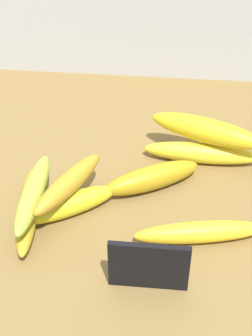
{
  "coord_description": "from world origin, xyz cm",
  "views": [
    {
      "loc": [
        11.26,
        -64.27,
        62.8
      ],
      "look_at": [
        5.08,
        0.14,
        8.0
      ],
      "focal_mm": 55.85,
      "sensor_mm": 36.0,
      "label": 1
    }
  ],
  "objects_px": {
    "banana_4": "(68,205)",
    "banana_5": "(33,193)",
    "banana_1": "(152,178)",
    "banana_3": "(28,210)",
    "banana_0": "(202,153)",
    "banana_6": "(68,184)",
    "banana_7": "(207,131)",
    "banana_2": "(200,232)",
    "chalkboard_sign": "(149,268)"
  },
  "relations": [
    {
      "from": "banana_3",
      "to": "banana_6",
      "type": "xyz_separation_m",
      "value": [
        0.06,
        0.03,
        0.04
      ]
    },
    {
      "from": "banana_5",
      "to": "chalkboard_sign",
      "type": "bearing_deg",
      "value": -32.55
    },
    {
      "from": "banana_6",
      "to": "banana_4",
      "type": "bearing_deg",
      "value": -93.07
    },
    {
      "from": "banana_2",
      "to": "banana_6",
      "type": "distance_m",
      "value": 0.22
    },
    {
      "from": "chalkboard_sign",
      "to": "banana_0",
      "type": "distance_m",
      "value": 0.29
    },
    {
      "from": "banana_2",
      "to": "banana_5",
      "type": "relative_size",
      "value": 1.11
    },
    {
      "from": "banana_7",
      "to": "banana_0",
      "type": "bearing_deg",
      "value": -112.99
    },
    {
      "from": "banana_6",
      "to": "banana_7",
      "type": "height_order",
      "value": "banana_7"
    },
    {
      "from": "banana_2",
      "to": "banana_6",
      "type": "xyz_separation_m",
      "value": [
        -0.21,
        0.05,
        0.04
      ]
    },
    {
      "from": "banana_6",
      "to": "banana_7",
      "type": "distance_m",
      "value": 0.27
    },
    {
      "from": "banana_1",
      "to": "banana_0",
      "type": "bearing_deg",
      "value": 42.57
    },
    {
      "from": "banana_1",
      "to": "banana_3",
      "type": "relative_size",
      "value": 0.89
    },
    {
      "from": "banana_1",
      "to": "banana_5",
      "type": "bearing_deg",
      "value": -154.62
    },
    {
      "from": "banana_5",
      "to": "banana_3",
      "type": "bearing_deg",
      "value": -157.95
    },
    {
      "from": "banana_0",
      "to": "banana_7",
      "type": "distance_m",
      "value": 0.04
    },
    {
      "from": "banana_5",
      "to": "banana_6",
      "type": "xyz_separation_m",
      "value": [
        0.05,
        0.02,
        0.01
      ]
    },
    {
      "from": "chalkboard_sign",
      "to": "banana_2",
      "type": "height_order",
      "value": "chalkboard_sign"
    },
    {
      "from": "chalkboard_sign",
      "to": "banana_6",
      "type": "distance_m",
      "value": 0.19
    },
    {
      "from": "banana_3",
      "to": "banana_4",
      "type": "distance_m",
      "value": 0.06
    },
    {
      "from": "banana_4",
      "to": "banana_5",
      "type": "bearing_deg",
      "value": -168.91
    },
    {
      "from": "chalkboard_sign",
      "to": "banana_5",
      "type": "relative_size",
      "value": 0.61
    },
    {
      "from": "banana_0",
      "to": "chalkboard_sign",
      "type": "bearing_deg",
      "value": -105.43
    },
    {
      "from": "chalkboard_sign",
      "to": "banana_4",
      "type": "distance_m",
      "value": 0.19
    },
    {
      "from": "banana_4",
      "to": "banana_7",
      "type": "xyz_separation_m",
      "value": [
        0.22,
        0.17,
        0.04
      ]
    },
    {
      "from": "banana_3",
      "to": "banana_1",
      "type": "bearing_deg",
      "value": 25.2
    },
    {
      "from": "banana_1",
      "to": "banana_3",
      "type": "xyz_separation_m",
      "value": [
        -0.19,
        -0.09,
        -0.0
      ]
    },
    {
      "from": "banana_2",
      "to": "banana_5",
      "type": "height_order",
      "value": "banana_5"
    },
    {
      "from": "banana_4",
      "to": "banana_7",
      "type": "bearing_deg",
      "value": 37.17
    },
    {
      "from": "banana_1",
      "to": "chalkboard_sign",
      "type": "bearing_deg",
      "value": -88.03
    },
    {
      "from": "chalkboard_sign",
      "to": "banana_3",
      "type": "xyz_separation_m",
      "value": [
        -0.2,
        0.11,
        -0.02
      ]
    },
    {
      "from": "banana_0",
      "to": "banana_2",
      "type": "xyz_separation_m",
      "value": [
        -0.01,
        -0.19,
        -0.0
      ]
    },
    {
      "from": "banana_7",
      "to": "banana_3",
      "type": "bearing_deg",
      "value": -147.3
    },
    {
      "from": "banana_4",
      "to": "banana_6",
      "type": "height_order",
      "value": "banana_6"
    },
    {
      "from": "banana_0",
      "to": "banana_5",
      "type": "distance_m",
      "value": 0.31
    },
    {
      "from": "banana_2",
      "to": "banana_6",
      "type": "height_order",
      "value": "banana_6"
    },
    {
      "from": "banana_0",
      "to": "banana_6",
      "type": "distance_m",
      "value": 0.26
    },
    {
      "from": "banana_1",
      "to": "banana_2",
      "type": "xyz_separation_m",
      "value": [
        0.08,
        -0.11,
        -0.0
      ]
    },
    {
      "from": "banana_1",
      "to": "banana_2",
      "type": "height_order",
      "value": "banana_1"
    },
    {
      "from": "chalkboard_sign",
      "to": "banana_2",
      "type": "relative_size",
      "value": 0.55
    },
    {
      "from": "banana_5",
      "to": "banana_6",
      "type": "bearing_deg",
      "value": 21.77
    },
    {
      "from": "banana_0",
      "to": "banana_2",
      "type": "bearing_deg",
      "value": -91.73
    },
    {
      "from": "banana_5",
      "to": "banana_6",
      "type": "relative_size",
      "value": 1.11
    },
    {
      "from": "chalkboard_sign",
      "to": "banana_3",
      "type": "bearing_deg",
      "value": 149.81
    },
    {
      "from": "banana_2",
      "to": "banana_4",
      "type": "height_order",
      "value": "banana_4"
    },
    {
      "from": "banana_3",
      "to": "banana_5",
      "type": "distance_m",
      "value": 0.03
    },
    {
      "from": "banana_1",
      "to": "banana_3",
      "type": "height_order",
      "value": "banana_1"
    },
    {
      "from": "banana_1",
      "to": "banana_2",
      "type": "relative_size",
      "value": 0.86
    },
    {
      "from": "chalkboard_sign",
      "to": "banana_1",
      "type": "height_order",
      "value": "chalkboard_sign"
    },
    {
      "from": "banana_4",
      "to": "chalkboard_sign",
      "type": "bearing_deg",
      "value": -43.64
    },
    {
      "from": "banana_0",
      "to": "banana_5",
      "type": "xyz_separation_m",
      "value": [
        -0.26,
        -0.16,
        0.03
      ]
    }
  ]
}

